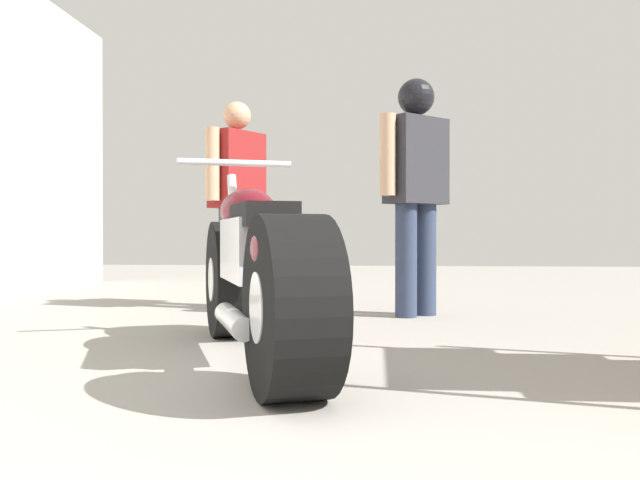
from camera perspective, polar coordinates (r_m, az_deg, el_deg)
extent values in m
plane|color=gray|center=(4.15, -1.93, -7.57)|extent=(16.52, 16.52, 0.00)
cylinder|color=black|center=(3.77, -7.56, -3.40)|extent=(0.46, 0.70, 0.65)
cylinder|color=silver|center=(3.77, -7.56, -3.40)|extent=(0.33, 0.32, 0.25)
cylinder|color=black|center=(2.32, -2.52, -5.80)|extent=(0.46, 0.70, 0.65)
cylinder|color=silver|center=(2.32, -2.52, -5.80)|extent=(0.33, 0.32, 0.25)
cube|color=silver|center=(3.03, -5.65, -0.85)|extent=(0.46, 0.70, 0.29)
ellipsoid|color=#5B0F19|center=(3.25, -6.32, 2.48)|extent=(0.43, 0.59, 0.22)
cube|color=black|center=(2.85, -5.02, 2.15)|extent=(0.38, 0.54, 0.10)
ellipsoid|color=#5B0F19|center=(2.35, -2.80, -0.72)|extent=(0.40, 0.51, 0.25)
cylinder|color=silver|center=(3.72, -7.48, 1.27)|extent=(0.14, 0.26, 0.59)
cylinder|color=silver|center=(3.70, -7.39, 6.67)|extent=(0.61, 0.25, 0.04)
cylinder|color=silver|center=(2.73, -7.53, -6.94)|extent=(0.28, 0.56, 0.09)
cylinder|color=#2D3851|center=(5.17, -7.96, -1.60)|extent=(0.21, 0.21, 0.79)
cylinder|color=#2D3851|center=(5.32, -6.49, -1.54)|extent=(0.21, 0.21, 0.79)
cube|color=maroon|center=(5.27, -7.22, 6.03)|extent=(0.43, 0.50, 0.60)
cylinder|color=tan|center=(5.08, -9.34, 6.53)|extent=(0.15, 0.15, 0.55)
cylinder|color=tan|center=(5.47, -5.26, 6.09)|extent=(0.15, 0.15, 0.55)
sphere|color=tan|center=(5.33, -7.23, 10.68)|extent=(0.22, 0.22, 0.22)
cylinder|color=#2D3851|center=(4.65, 7.49, -1.77)|extent=(0.22, 0.22, 0.80)
cylinder|color=#2D3851|center=(4.79, 9.17, -1.71)|extent=(0.22, 0.22, 0.80)
cube|color=#2D2D33|center=(4.75, 8.35, 6.80)|extent=(0.49, 0.47, 0.61)
cylinder|color=tan|center=(4.56, 5.93, 7.39)|extent=(0.15, 0.15, 0.56)
cylinder|color=tan|center=(4.95, 10.58, 6.83)|extent=(0.15, 0.15, 0.56)
sphere|color=black|center=(4.82, 8.36, 11.99)|extent=(0.22, 0.22, 0.22)
sphere|color=black|center=(4.82, 8.36, 12.18)|extent=(0.26, 0.26, 0.26)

